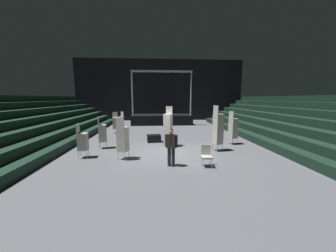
% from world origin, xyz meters
% --- Properties ---
extents(ground_plane, '(22.00, 30.00, 0.10)m').
position_xyz_m(ground_plane, '(0.00, 0.00, -0.05)').
color(ground_plane, '#515459').
extents(arena_end_wall, '(22.00, 0.30, 8.00)m').
position_xyz_m(arena_end_wall, '(0.00, 15.00, 4.00)').
color(arena_end_wall, black).
rests_on(arena_end_wall, ground_plane).
extents(bleacher_bank_left, '(5.25, 24.00, 3.15)m').
position_xyz_m(bleacher_bank_left, '(-8.38, 1.00, 1.58)').
color(bleacher_bank_left, black).
rests_on(bleacher_bank_left, ground_plane).
extents(bleacher_bank_right, '(5.25, 24.00, 3.15)m').
position_xyz_m(bleacher_bank_right, '(8.38, 1.00, 1.58)').
color(bleacher_bank_right, black).
rests_on(bleacher_bank_right, ground_plane).
extents(stage_riser, '(6.77, 2.89, 5.84)m').
position_xyz_m(stage_riser, '(0.00, 11.22, 0.64)').
color(stage_riser, black).
rests_on(stage_riser, ground_plane).
extents(man_with_tie, '(0.56, 0.36, 1.69)m').
position_xyz_m(man_with_tie, '(-0.06, -1.94, 0.96)').
color(man_with_tie, black).
rests_on(man_with_tie, ground_plane).
extents(chair_stack_front_left, '(0.57, 0.57, 2.05)m').
position_xyz_m(chair_stack_front_left, '(-2.31, -0.85, 1.03)').
color(chair_stack_front_left, '#B2B5BA').
rests_on(chair_stack_front_left, ground_plane).
extents(chair_stack_front_right, '(0.53, 0.53, 1.88)m').
position_xyz_m(chair_stack_front_right, '(-3.86, 1.20, 0.94)').
color(chair_stack_front_right, '#B2B5BA').
rests_on(chair_stack_front_right, ground_plane).
extents(chair_stack_mid_left, '(0.56, 0.56, 2.56)m').
position_xyz_m(chair_stack_mid_left, '(2.75, 0.22, 1.28)').
color(chair_stack_mid_left, '#B2B5BA').
rests_on(chair_stack_mid_left, ground_plane).
extents(chair_stack_mid_right, '(0.47, 0.47, 1.71)m').
position_xyz_m(chair_stack_mid_right, '(-4.34, -0.50, 0.86)').
color(chair_stack_mid_right, '#B2B5BA').
rests_on(chair_stack_mid_right, ground_plane).
extents(chair_stack_mid_centre, '(0.62, 0.62, 1.71)m').
position_xyz_m(chair_stack_mid_centre, '(-3.96, 7.48, 0.86)').
color(chair_stack_mid_centre, '#B2B5BA').
rests_on(chair_stack_mid_centre, ground_plane).
extents(chair_stack_rear_left, '(0.59, 0.59, 2.48)m').
position_xyz_m(chair_stack_rear_left, '(0.03, 1.35, 1.24)').
color(chair_stack_rear_left, '#B2B5BA').
rests_on(chair_stack_rear_left, ground_plane).
extents(chair_stack_rear_right, '(0.55, 0.55, 2.14)m').
position_xyz_m(chair_stack_rear_right, '(4.24, 1.61, 1.07)').
color(chair_stack_rear_right, '#B2B5BA').
rests_on(chair_stack_rear_right, ground_plane).
extents(chair_stack_rear_centre, '(0.52, 0.52, 1.79)m').
position_xyz_m(chair_stack_rear_centre, '(-4.12, 5.95, 0.90)').
color(chair_stack_rear_centre, '#B2B5BA').
rests_on(chair_stack_rear_centre, ground_plane).
extents(equipment_road_case, '(0.97, 0.72, 0.49)m').
position_xyz_m(equipment_road_case, '(-0.84, 2.56, 0.25)').
color(equipment_road_case, black).
rests_on(equipment_road_case, ground_plane).
extents(loose_chair_near_man, '(0.47, 0.47, 0.95)m').
position_xyz_m(loose_chair_near_man, '(1.47, -2.05, 0.53)').
color(loose_chair_near_man, '#B2B5BA').
rests_on(loose_chair_near_man, ground_plane).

